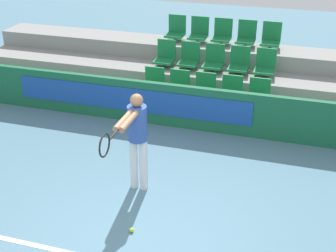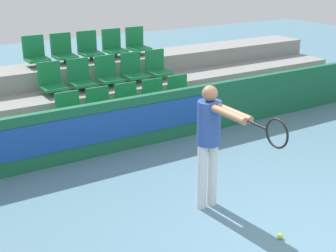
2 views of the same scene
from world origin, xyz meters
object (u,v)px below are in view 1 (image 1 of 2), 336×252
stadium_chair_0 (153,84)px  stadium_chair_14 (271,38)px  stadium_chair_10 (176,30)px  stadium_chair_5 (165,56)px  stadium_chair_12 (222,34)px  stadium_chair_8 (239,63)px  tennis_player (136,135)px  tennis_ball (132,230)px  stadium_chair_9 (265,65)px  stadium_chair_4 (259,96)px  stadium_chair_2 (204,90)px  stadium_chair_6 (189,58)px  stadium_chair_7 (214,60)px  stadium_chair_3 (231,93)px  stadium_chair_1 (178,87)px  stadium_chair_11 (199,32)px  stadium_chair_13 (246,36)px

stadium_chair_0 → stadium_chair_14: 2.94m
stadium_chair_10 → stadium_chair_14: (2.24, 0.00, 0.00)m
stadium_chair_5 → stadium_chair_12: 1.47m
stadium_chair_8 → tennis_player: (-0.95, -3.89, 0.05)m
stadium_chair_0 → tennis_ball: (1.01, -4.01, -0.56)m
stadium_chair_8 → stadium_chair_9: 0.56m
stadium_chair_4 → stadium_chair_9: bearing=90.0°
stadium_chair_8 → stadium_chair_12: size_ratio=1.00×
stadium_chair_5 → stadium_chair_8: same height
stadium_chair_2 → tennis_player: size_ratio=0.35×
stadium_chair_8 → stadium_chair_10: size_ratio=1.00×
stadium_chair_6 → tennis_player: size_ratio=0.35×
stadium_chair_7 → tennis_ball: 4.98m
stadium_chair_9 → stadium_chair_5: bearing=180.0°
stadium_chair_7 → stadium_chair_6: bearing=180.0°
stadium_chair_2 → stadium_chair_9: 1.47m
tennis_player → stadium_chair_3: bearing=73.0°
stadium_chair_8 → stadium_chair_14: stadium_chair_14 is taller
stadium_chair_1 → stadium_chair_10: 1.97m
stadium_chair_6 → stadium_chair_12: size_ratio=1.00×
stadium_chair_9 → tennis_ball: 5.13m
stadium_chair_0 → stadium_chair_11: size_ratio=1.00×
stadium_chair_13 → stadium_chair_3: bearing=-90.0°
stadium_chair_1 → stadium_chair_4: bearing=0.0°
stadium_chair_9 → tennis_player: 4.17m
stadium_chair_9 → stadium_chair_2: bearing=-142.0°
stadium_chair_1 → stadium_chair_14: bearing=46.1°
stadium_chair_2 → stadium_chair_5: (-1.12, 0.88, 0.36)m
stadium_chair_11 → stadium_chair_14: same height
stadium_chair_6 → stadium_chair_3: bearing=-38.0°
stadium_chair_5 → tennis_player: 3.96m
stadium_chair_11 → stadium_chair_13: same height
stadium_chair_0 → stadium_chair_9: 2.44m
stadium_chair_0 → stadium_chair_4: 2.24m
stadium_chair_0 → stadium_chair_13: 2.53m
stadium_chair_10 → stadium_chair_11: 0.56m
stadium_chair_5 → stadium_chair_13: stadium_chair_13 is taller
stadium_chair_4 → stadium_chair_14: 1.89m
stadium_chair_1 → stadium_chair_11: stadium_chair_11 is taller
stadium_chair_2 → stadium_chair_12: bearing=90.0°
stadium_chair_4 → stadium_chair_11: size_ratio=1.00×
stadium_chair_3 → tennis_ball: bearing=-99.5°
stadium_chair_4 → stadium_chair_9: size_ratio=1.00×
stadium_chair_0 → stadium_chair_12: (1.12, 1.75, 0.72)m
stadium_chair_1 → stadium_chair_6: size_ratio=1.00×
stadium_chair_11 → stadium_chair_0: bearing=-107.8°
stadium_chair_1 → stadium_chair_5: 1.10m
stadium_chair_9 → stadium_chair_4: bearing=-90.0°
stadium_chair_0 → stadium_chair_14: bearing=38.0°
stadium_chair_2 → stadium_chair_13: (0.56, 1.75, 0.72)m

